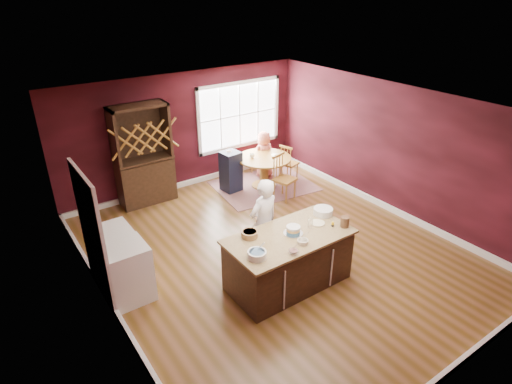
# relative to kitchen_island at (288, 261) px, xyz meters

# --- Properties ---
(room_shell) EXTENTS (7.00, 7.00, 7.00)m
(room_shell) POSITION_rel_kitchen_island_xyz_m (0.40, 0.86, 0.91)
(room_shell) COLOR brown
(room_shell) RESTS_ON ground
(window) EXTENTS (2.36, 0.10, 1.66)m
(window) POSITION_rel_kitchen_island_xyz_m (1.90, 4.33, 1.06)
(window) COLOR white
(window) RESTS_ON room_shell
(doorway) EXTENTS (0.08, 1.26, 2.13)m
(doorway) POSITION_rel_kitchen_island_xyz_m (-2.57, 1.46, 0.59)
(doorway) COLOR white
(doorway) RESTS_ON room_shell
(kitchen_island) EXTENTS (2.00, 1.05, 0.92)m
(kitchen_island) POSITION_rel_kitchen_island_xyz_m (0.00, 0.00, 0.00)
(kitchen_island) COLOR black
(kitchen_island) RESTS_ON ground
(dining_table) EXTENTS (1.28, 1.28, 0.75)m
(dining_table) POSITION_rel_kitchen_island_xyz_m (1.86, 3.22, 0.10)
(dining_table) COLOR brown
(dining_table) RESTS_ON ground
(baker) EXTENTS (0.63, 0.45, 1.61)m
(baker) POSITION_rel_kitchen_island_xyz_m (0.00, 0.69, 0.37)
(baker) COLOR silver
(baker) RESTS_ON ground
(layer_cake) EXTENTS (0.31, 0.31, 0.13)m
(layer_cake) POSITION_rel_kitchen_island_xyz_m (0.09, 0.01, 0.54)
(layer_cake) COLOR silver
(layer_cake) RESTS_ON kitchen_island
(bowl_blue) EXTENTS (0.28, 0.28, 0.11)m
(bowl_blue) POSITION_rel_kitchen_island_xyz_m (-0.76, -0.20, 0.53)
(bowl_blue) COLOR white
(bowl_blue) RESTS_ON kitchen_island
(bowl_yellow) EXTENTS (0.26, 0.26, 0.10)m
(bowl_yellow) POSITION_rel_kitchen_island_xyz_m (-0.53, 0.33, 0.53)
(bowl_yellow) COLOR olive
(bowl_yellow) RESTS_ON kitchen_island
(bowl_pink) EXTENTS (0.16, 0.16, 0.06)m
(bowl_pink) POSITION_rel_kitchen_island_xyz_m (-0.26, -0.42, 0.51)
(bowl_pink) COLOR silver
(bowl_pink) RESTS_ON kitchen_island
(bowl_olive) EXTENTS (0.17, 0.17, 0.06)m
(bowl_olive) POSITION_rel_kitchen_island_xyz_m (0.02, -0.29, 0.51)
(bowl_olive) COLOR beige
(bowl_olive) RESTS_ON kitchen_island
(drinking_glass) EXTENTS (0.08, 0.08, 0.17)m
(drinking_glass) POSITION_rel_kitchen_island_xyz_m (0.43, -0.01, 0.56)
(drinking_glass) COLOR white
(drinking_glass) RESTS_ON kitchen_island
(dinner_plate) EXTENTS (0.24, 0.24, 0.02)m
(dinner_plate) POSITION_rel_kitchen_island_xyz_m (0.61, 0.02, 0.49)
(dinner_plate) COLOR #FFE2A6
(dinner_plate) RESTS_ON kitchen_island
(white_tub) EXTENTS (0.33, 0.33, 0.11)m
(white_tub) POSITION_rel_kitchen_island_xyz_m (0.90, 0.20, 0.54)
(white_tub) COLOR white
(white_tub) RESTS_ON kitchen_island
(stoneware_crock) EXTENTS (0.14, 0.14, 0.17)m
(stoneware_crock) POSITION_rel_kitchen_island_xyz_m (0.90, -0.30, 0.57)
(stoneware_crock) COLOR brown
(stoneware_crock) RESTS_ON kitchen_island
(toy_figurine) EXTENTS (0.05, 0.05, 0.08)m
(toy_figurine) POSITION_rel_kitchen_island_xyz_m (0.75, -0.19, 0.52)
(toy_figurine) COLOR yellow
(toy_figurine) RESTS_ON kitchen_island
(rug) EXTENTS (2.46, 2.00, 0.01)m
(rug) POSITION_rel_kitchen_island_xyz_m (1.86, 3.22, -0.43)
(rug) COLOR brown
(rug) RESTS_ON ground
(chair_east) EXTENTS (0.46, 0.48, 0.92)m
(chair_east) POSITION_rel_kitchen_island_xyz_m (2.62, 3.21, 0.02)
(chair_east) COLOR brown
(chair_east) RESTS_ON ground
(chair_south) EXTENTS (0.55, 0.53, 1.06)m
(chair_south) POSITION_rel_kitchen_island_xyz_m (1.85, 2.42, 0.09)
(chair_south) COLOR #996621
(chair_south) RESTS_ON ground
(chair_north) EXTENTS (0.50, 0.49, 0.90)m
(chair_north) POSITION_rel_kitchen_island_xyz_m (2.24, 3.95, 0.01)
(chair_north) COLOR brown
(chair_north) RESTS_ON ground
(seated_woman) EXTENTS (0.58, 0.38, 1.19)m
(seated_woman) POSITION_rel_kitchen_island_xyz_m (2.20, 3.69, 0.15)
(seated_woman) COLOR #C2604F
(seated_woman) RESTS_ON ground
(high_chair) EXTENTS (0.45, 0.45, 1.01)m
(high_chair) POSITION_rel_kitchen_island_xyz_m (1.09, 3.49, 0.06)
(high_chair) COLOR #192038
(high_chair) RESTS_ON ground
(toddler) EXTENTS (0.18, 0.14, 0.26)m
(toddler) POSITION_rel_kitchen_island_xyz_m (1.11, 3.57, 0.37)
(toddler) COLOR #8CA5BF
(toddler) RESTS_ON high_chair
(table_plate) EXTENTS (0.21, 0.21, 0.02)m
(table_plate) POSITION_rel_kitchen_island_xyz_m (2.15, 3.16, 0.32)
(table_plate) COLOR beige
(table_plate) RESTS_ON dining_table
(table_cup) EXTENTS (0.13, 0.13, 0.10)m
(table_cup) POSITION_rel_kitchen_island_xyz_m (1.60, 3.35, 0.36)
(table_cup) COLOR white
(table_cup) RESTS_ON dining_table
(hutch) EXTENTS (1.21, 0.50, 2.21)m
(hutch) POSITION_rel_kitchen_island_xyz_m (-0.74, 4.08, 0.67)
(hutch) COLOR black
(hutch) RESTS_ON ground
(washer) EXTENTS (0.65, 0.63, 0.94)m
(washer) POSITION_rel_kitchen_island_xyz_m (-2.24, 1.14, 0.03)
(washer) COLOR white
(washer) RESTS_ON ground
(dryer) EXTENTS (0.63, 0.61, 0.92)m
(dryer) POSITION_rel_kitchen_island_xyz_m (-2.24, 1.78, 0.02)
(dryer) COLOR silver
(dryer) RESTS_ON ground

